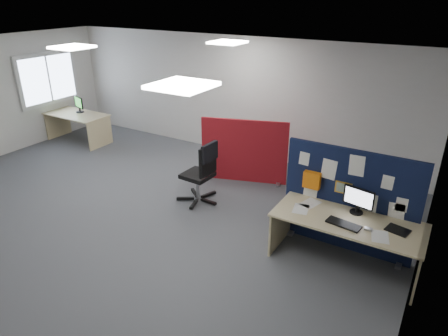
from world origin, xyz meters
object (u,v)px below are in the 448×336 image
at_px(main_desk, 348,228).
at_px(second_desk, 78,120).
at_px(monitor_second, 79,104).
at_px(monitor_main, 358,199).
at_px(navy_divider, 348,201).
at_px(office_chair, 203,169).
at_px(red_divider, 244,152).

bearing_deg(main_desk, second_desk, 167.92).
distance_m(second_desk, monitor_second, 0.41).
distance_m(main_desk, monitor_main, 0.42).
xyz_separation_m(monitor_main, second_desk, (-7.31, 1.37, -0.39)).
distance_m(navy_divider, main_desk, 0.44).
bearing_deg(monitor_main, office_chair, -173.71).
distance_m(monitor_main, second_desk, 7.45).
height_order(red_divider, monitor_second, red_divider).
distance_m(monitor_main, office_chair, 2.78).
bearing_deg(second_desk, red_divider, 0.86).
bearing_deg(monitor_second, red_divider, 18.86).
height_order(navy_divider, monitor_second, navy_divider).
xyz_separation_m(monitor_main, office_chair, (-2.76, 0.25, -0.28)).
height_order(navy_divider, second_desk, navy_divider).
relative_size(monitor_main, red_divider, 0.26).
bearing_deg(navy_divider, main_desk, -71.47).
height_order(monitor_main, red_divider, red_divider).
distance_m(second_desk, office_chair, 4.69).
xyz_separation_m(monitor_main, monitor_second, (-7.34, 1.48, 0.01)).
relative_size(main_desk, monitor_second, 4.66).
bearing_deg(second_desk, office_chair, -13.79).
bearing_deg(navy_divider, monitor_main, -44.94).
bearing_deg(monitor_second, navy_divider, 8.95).
bearing_deg(red_divider, navy_divider, -46.34).
relative_size(main_desk, red_divider, 1.20).
xyz_separation_m(main_desk, monitor_second, (-7.29, 1.67, 0.38)).
xyz_separation_m(second_desk, monitor_second, (-0.03, 0.11, 0.40)).
height_order(navy_divider, red_divider, navy_divider).
bearing_deg(office_chair, monitor_second, 168.14).
relative_size(monitor_main, monitor_second, 1.01).
distance_m(red_divider, office_chair, 1.21).
height_order(main_desk, monitor_main, monitor_main).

